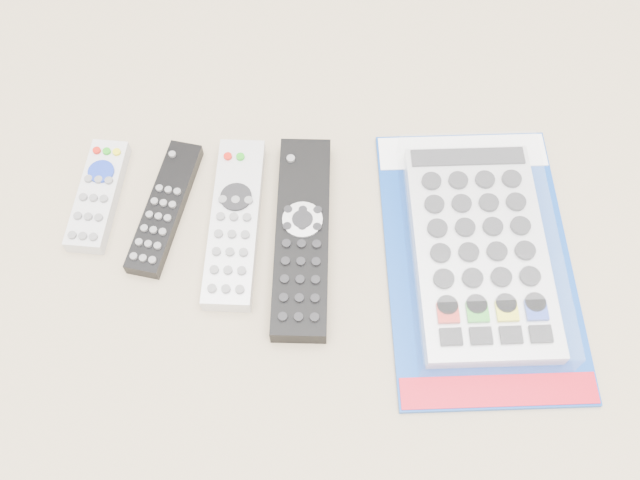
{
  "coord_description": "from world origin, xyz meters",
  "views": [
    {
      "loc": [
        0.03,
        -0.32,
        0.65
      ],
      "look_at": [
        0.03,
        0.02,
        0.01
      ],
      "focal_mm": 40.0,
      "sensor_mm": 36.0,
      "label": 1
    }
  ],
  "objects_px": {
    "remote_large_black": "(302,236)",
    "jumbo_remote_packaged": "(480,249)",
    "remote_small_grey": "(98,195)",
    "remote_silver_dvd": "(235,222)",
    "remote_slim_black": "(165,208)"
  },
  "relations": [
    {
      "from": "remote_large_black",
      "to": "jumbo_remote_packaged",
      "type": "bearing_deg",
      "value": -4.3
    },
    {
      "from": "remote_small_grey",
      "to": "remote_large_black",
      "type": "bearing_deg",
      "value": -7.7
    },
    {
      "from": "remote_silver_dvd",
      "to": "jumbo_remote_packaged",
      "type": "bearing_deg",
      "value": -5.69
    },
    {
      "from": "remote_large_black",
      "to": "jumbo_remote_packaged",
      "type": "distance_m",
      "value": 0.18
    },
    {
      "from": "remote_small_grey",
      "to": "jumbo_remote_packaged",
      "type": "relative_size",
      "value": 0.42
    },
    {
      "from": "remote_silver_dvd",
      "to": "jumbo_remote_packaged",
      "type": "relative_size",
      "value": 0.62
    },
    {
      "from": "remote_slim_black",
      "to": "remote_silver_dvd",
      "type": "relative_size",
      "value": 0.83
    },
    {
      "from": "remote_large_black",
      "to": "remote_silver_dvd",
      "type": "bearing_deg",
      "value": 167.77
    },
    {
      "from": "remote_silver_dvd",
      "to": "remote_large_black",
      "type": "bearing_deg",
      "value": -11.34
    },
    {
      "from": "remote_silver_dvd",
      "to": "remote_slim_black",
      "type": "bearing_deg",
      "value": 168.5
    },
    {
      "from": "remote_large_black",
      "to": "remote_slim_black",
      "type": "bearing_deg",
      "value": 167.69
    },
    {
      "from": "remote_slim_black",
      "to": "jumbo_remote_packaged",
      "type": "relative_size",
      "value": 0.51
    },
    {
      "from": "remote_small_grey",
      "to": "remote_silver_dvd",
      "type": "bearing_deg",
      "value": -7.45
    },
    {
      "from": "remote_slim_black",
      "to": "jumbo_remote_packaged",
      "type": "height_order",
      "value": "jumbo_remote_packaged"
    },
    {
      "from": "remote_large_black",
      "to": "remote_small_grey",
      "type": "bearing_deg",
      "value": 168.29
    }
  ]
}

